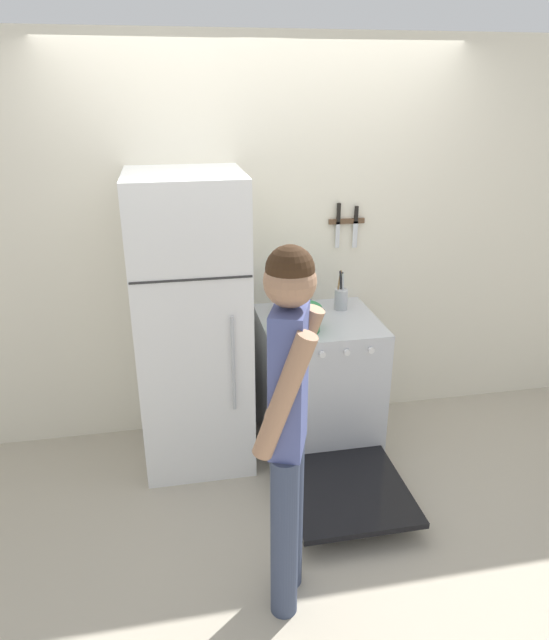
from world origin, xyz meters
TOP-DOWN VIEW (x-y plane):
  - ground_plane at (0.00, 0.00)m, footprint 14.00×14.00m
  - wall_back at (0.00, 0.03)m, footprint 10.00×0.06m
  - refrigerator at (-0.49, -0.33)m, footprint 0.66×0.69m
  - stove_range at (0.30, -0.38)m, footprint 0.74×1.40m
  - dutch_oven_pot at (0.13, -0.48)m, footprint 0.31×0.27m
  - tea_kettle at (0.15, -0.21)m, footprint 0.26×0.21m
  - utensil_jar at (0.48, -0.20)m, footprint 0.09×0.09m
  - person at (-0.16, -1.57)m, footprint 0.36×0.41m
  - wall_knife_strip at (0.56, -0.02)m, footprint 0.24×0.03m

SIDE VIEW (x-z plane):
  - ground_plane at x=0.00m, z-range 0.00..0.00m
  - stove_range at x=0.30m, z-range 0.00..0.89m
  - refrigerator at x=-0.49m, z-range 0.00..1.82m
  - tea_kettle at x=0.15m, z-range 0.84..1.07m
  - dutch_oven_pot at x=0.13m, z-range 0.88..1.05m
  - utensil_jar at x=0.48m, z-range 0.83..1.10m
  - person at x=-0.16m, z-range 0.12..1.84m
  - wall_back at x=0.00m, z-range 0.00..2.55m
  - wall_knife_strip at x=0.56m, z-range 1.28..1.58m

